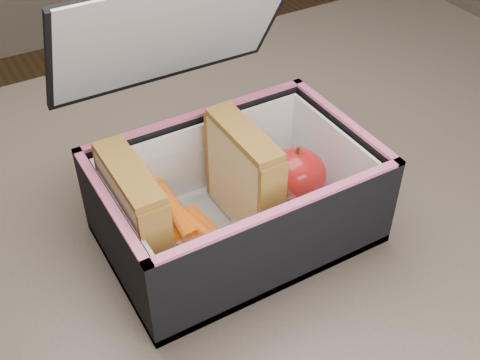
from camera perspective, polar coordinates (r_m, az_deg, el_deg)
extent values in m
cube|color=brown|center=(0.71, 1.27, -2.63)|extent=(1.20, 0.80, 0.03)
cube|color=#382D26|center=(1.43, 12.76, 2.01)|extent=(0.05, 0.05, 0.72)
cube|color=black|center=(0.65, -6.50, 13.56)|extent=(0.27, 0.10, 0.15)
cube|color=beige|center=(0.58, -10.72, -3.95)|extent=(0.01, 0.10, 0.11)
cube|color=#C96272|center=(0.58, -9.85, -3.97)|extent=(0.01, 0.10, 0.10)
cube|color=beige|center=(0.58, -9.09, -3.36)|extent=(0.01, 0.10, 0.11)
cube|color=brown|center=(0.54, -10.57, 0.79)|extent=(0.03, 0.11, 0.01)
cube|color=beige|center=(0.61, -0.37, -0.17)|extent=(0.01, 0.10, 0.11)
cube|color=#C96272|center=(0.62, 0.34, -0.22)|extent=(0.01, 0.10, 0.10)
cube|color=beige|center=(0.62, 1.05, 0.36)|extent=(0.01, 0.10, 0.11)
cube|color=brown|center=(0.58, 0.36, 4.44)|extent=(0.03, 0.10, 0.01)
cylinder|color=orange|center=(0.64, -6.69, -4.10)|extent=(0.01, 0.10, 0.01)
cylinder|color=orange|center=(0.63, -5.72, -3.38)|extent=(0.02, 0.10, 0.01)
cylinder|color=orange|center=(0.63, -6.26, -2.40)|extent=(0.01, 0.10, 0.01)
cylinder|color=orange|center=(0.63, -5.47, -5.22)|extent=(0.01, 0.10, 0.01)
cylinder|color=orange|center=(0.60, -3.41, -6.02)|extent=(0.03, 0.10, 0.01)
cylinder|color=orange|center=(0.59, -2.99, -5.40)|extent=(0.03, 0.10, 0.01)
cylinder|color=orange|center=(0.62, -4.70, -5.42)|extent=(0.02, 0.10, 0.01)
cylinder|color=orange|center=(0.61, -2.11, -5.32)|extent=(0.03, 0.10, 0.01)
cylinder|color=orange|center=(0.63, -6.54, -2.56)|extent=(0.02, 0.10, 0.01)
cylinder|color=orange|center=(0.61, -2.53, -6.11)|extent=(0.02, 0.10, 0.01)
cube|color=white|center=(0.68, 5.38, -1.50)|extent=(0.07, 0.07, 0.01)
ellipsoid|color=maroon|center=(0.65, 5.34, 0.42)|extent=(0.07, 0.07, 0.06)
cylinder|color=#463219|center=(0.63, 5.53, 2.82)|extent=(0.00, 0.01, 0.01)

